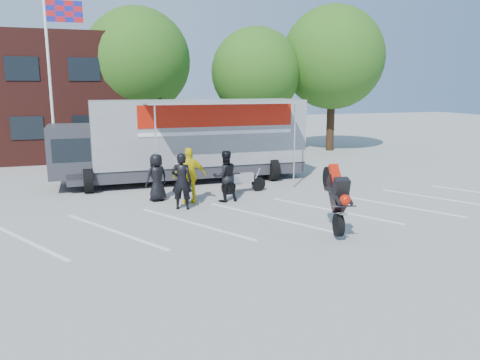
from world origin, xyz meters
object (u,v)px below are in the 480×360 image
spectator_hivis (190,176)px  parked_motorcycle (244,193)px  tree_right (333,58)px  transporter_truck (189,181)px  tree_left (137,61)px  flagpole (55,65)px  spectator_leather_a (157,177)px  spectator_leather_c (225,176)px  stunt_bike_rider (330,231)px  spectator_leather_b (182,181)px  tree_mid (256,73)px

spectator_hivis → parked_motorcycle: bearing=-154.5°
tree_right → parked_motorcycle: size_ratio=4.71×
transporter_truck → spectator_hivis: bearing=-101.6°
tree_left → parked_motorcycle: size_ratio=4.46×
transporter_truck → spectator_hivis: spectator_hivis is taller
flagpole → spectator_leather_a: size_ratio=4.60×
transporter_truck → spectator_leather_c: spectator_leather_c is taller
flagpole → tree_left: size_ratio=0.93×
spectator_leather_a → spectator_hivis: size_ratio=0.86×
spectator_leather_a → parked_motorcycle: bearing=160.9°
stunt_bike_rider → spectator_hivis: spectator_hivis is taller
spectator_leather_b → spectator_leather_a: bearing=-44.7°
parked_motorcycle → spectator_hivis: bearing=104.4°
spectator_leather_b → stunt_bike_rider: bearing=154.7°
flagpole → spectator_leather_b: size_ratio=4.13×
stunt_bike_rider → spectator_leather_a: bearing=140.2°
tree_left → spectator_hivis: (0.24, -12.48, -4.56)m
spectator_leather_a → tree_mid: bearing=-149.2°
stunt_bike_rider → parked_motorcycle: bearing=109.6°
spectator_leather_c → flagpole: bearing=-53.5°
tree_right → spectator_leather_c: (-10.48, -11.10, -4.94)m
flagpole → spectator_hivis: bearing=-55.3°
stunt_bike_rider → spectator_leather_a: size_ratio=1.22×
flagpole → spectator_leather_c: 9.68m
transporter_truck → spectator_leather_b: bearing=-105.0°
tree_mid → parked_motorcycle: 12.40m
parked_motorcycle → spectator_leather_b: size_ratio=1.00×
tree_right → spectator_leather_a: bearing=-141.4°
tree_right → spectator_leather_a: tree_right is taller
spectator_leather_b → tree_mid: bearing=-98.5°
tree_left → transporter_truck: size_ratio=0.78×
parked_motorcycle → spectator_leather_a: bearing=85.8°
tree_right → spectator_hivis: size_ratio=4.54×
transporter_truck → spectator_leather_a: 3.83m
tree_right → spectator_leather_b: bearing=-136.2°
spectator_leather_c → parked_motorcycle: bearing=-139.1°
flagpole → spectator_hivis: (4.49, -6.48, -4.05)m
flagpole → spectator_leather_a: flagpole is taller
spectator_leather_a → spectator_leather_b: size_ratio=0.90×
transporter_truck → tree_right: bearing=32.9°
transporter_truck → spectator_leather_a: transporter_truck is taller
tree_left → spectator_leather_b: 13.96m
flagpole → spectator_leather_a: bearing=-59.1°
spectator_leather_c → tree_left: bearing=-87.7°
tree_mid → spectator_hivis: (-6.76, -11.48, -3.94)m
tree_right → transporter_truck: 14.26m
parked_motorcycle → tree_right: bearing=-51.4°
flagpole → parked_motorcycle: flagpole is taller
flagpole → tree_left: bearing=54.7°
tree_mid → transporter_truck: size_ratio=0.69×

